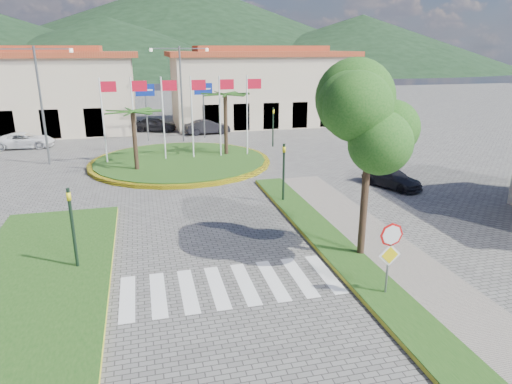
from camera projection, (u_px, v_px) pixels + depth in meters
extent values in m
plane|color=#595755|center=(257.00, 358.00, 12.16)|extent=(160.00, 160.00, 0.00)
cube|color=gray|center=(414.00, 291.00, 15.38)|extent=(4.00, 28.00, 0.15)
cube|color=#1A4413|center=(382.00, 295.00, 15.10)|extent=(1.60, 28.00, 0.18)
cube|color=#1A4413|center=(38.00, 278.00, 16.15)|extent=(5.00, 14.00, 0.18)
cube|color=silver|center=(228.00, 285.00, 15.85)|extent=(8.00, 3.00, 0.01)
cylinder|color=yellow|center=(181.00, 162.00, 32.44)|extent=(12.70, 12.70, 0.24)
cylinder|color=#1A4413|center=(181.00, 161.00, 32.43)|extent=(12.00, 12.00, 0.30)
cylinder|color=black|center=(135.00, 143.00, 29.31)|extent=(0.28, 0.28, 4.05)
cylinder|color=black|center=(226.00, 126.00, 33.51)|extent=(0.28, 0.28, 4.68)
cylinder|color=silver|center=(103.00, 123.00, 30.86)|extent=(0.10, 0.10, 6.00)
cube|color=red|center=(108.00, 87.00, 30.26)|extent=(1.00, 0.03, 0.70)
cylinder|color=silver|center=(134.00, 122.00, 31.33)|extent=(0.10, 0.10, 6.00)
cube|color=red|center=(139.00, 86.00, 30.73)|extent=(1.00, 0.03, 0.70)
cylinder|color=silver|center=(163.00, 121.00, 31.79)|extent=(0.10, 0.10, 6.00)
cube|color=red|center=(169.00, 86.00, 31.19)|extent=(1.00, 0.03, 0.70)
cylinder|color=silver|center=(192.00, 120.00, 32.26)|extent=(0.10, 0.10, 6.00)
cube|color=red|center=(199.00, 85.00, 31.66)|extent=(1.00, 0.03, 0.70)
cylinder|color=silver|center=(220.00, 119.00, 32.73)|extent=(0.10, 0.10, 6.00)
cube|color=red|center=(227.00, 84.00, 32.13)|extent=(1.00, 0.03, 0.70)
cylinder|color=silver|center=(247.00, 118.00, 33.20)|extent=(0.10, 0.10, 6.00)
cube|color=red|center=(254.00, 84.00, 32.60)|extent=(1.00, 0.03, 0.70)
cylinder|color=slate|center=(388.00, 263.00, 14.77)|extent=(0.07, 0.07, 2.50)
cylinder|color=red|center=(392.00, 235.00, 14.42)|extent=(0.80, 0.03, 0.80)
cube|color=yellow|center=(390.00, 255.00, 14.62)|extent=(0.78, 0.03, 0.78)
cylinder|color=black|center=(364.00, 204.00, 17.39)|extent=(0.28, 0.28, 4.40)
ellipsoid|color=#154B14|center=(370.00, 126.00, 16.48)|extent=(3.60, 3.60, 3.20)
cylinder|color=black|center=(73.00, 230.00, 16.46)|extent=(0.12, 0.12, 3.20)
imported|color=yellow|center=(70.00, 204.00, 16.16)|extent=(0.15, 0.18, 0.90)
cylinder|color=black|center=(284.00, 174.00, 23.81)|extent=(0.12, 0.12, 3.20)
imported|color=yellow|center=(284.00, 155.00, 23.50)|extent=(0.15, 0.18, 0.90)
cylinder|color=black|center=(273.00, 127.00, 37.56)|extent=(0.12, 0.12, 3.20)
imported|color=yellow|center=(273.00, 115.00, 37.25)|extent=(0.18, 0.15, 0.90)
cylinder|color=slate|center=(146.00, 111.00, 39.53)|extent=(0.12, 0.12, 5.20)
cube|color=navy|center=(145.00, 90.00, 38.93)|extent=(1.60, 0.05, 1.00)
cylinder|color=slate|center=(204.00, 109.00, 40.70)|extent=(0.12, 0.12, 5.20)
cube|color=navy|center=(203.00, 89.00, 40.10)|extent=(1.60, 0.05, 1.00)
cylinder|color=slate|center=(182.00, 95.00, 38.89)|extent=(0.16, 0.16, 8.00)
cube|color=slate|center=(165.00, 48.00, 37.45)|extent=(2.40, 0.08, 0.08)
cube|color=slate|center=(194.00, 48.00, 38.01)|extent=(2.40, 0.08, 0.08)
cylinder|color=slate|center=(42.00, 107.00, 31.01)|extent=(0.16, 0.16, 8.00)
cube|color=slate|center=(14.00, 49.00, 29.57)|extent=(2.40, 0.08, 0.08)
cube|color=slate|center=(53.00, 49.00, 30.13)|extent=(2.40, 0.08, 0.08)
cube|color=beige|center=(14.00, 96.00, 42.92)|extent=(22.00, 9.00, 7.00)
cube|color=#9F391E|center=(7.00, 55.00, 41.78)|extent=(23.32, 9.54, 0.50)
cube|color=#9F391E|center=(6.00, 49.00, 41.63)|extent=(16.50, 4.95, 0.60)
cube|color=beige|center=(260.00, 90.00, 48.53)|extent=(18.00, 9.00, 7.00)
cube|color=#9F391E|center=(260.00, 54.00, 47.39)|extent=(19.08, 9.54, 0.50)
cube|color=#9F391E|center=(260.00, 49.00, 47.24)|extent=(13.50, 4.95, 0.60)
cone|color=black|center=(185.00, 26.00, 158.90)|extent=(180.00, 180.00, 30.00)
cone|color=black|center=(361.00, 44.00, 150.48)|extent=(120.00, 120.00, 18.00)
cone|color=black|center=(108.00, 47.00, 127.47)|extent=(110.00, 110.00, 16.00)
imported|color=white|center=(25.00, 140.00, 37.27)|extent=(4.63, 2.29, 1.26)
imported|color=black|center=(155.00, 125.00, 44.46)|extent=(4.36, 3.12, 1.38)
imported|color=black|center=(208.00, 127.00, 43.27)|extent=(4.23, 1.77, 1.36)
imported|color=black|center=(392.00, 178.00, 26.85)|extent=(2.93, 4.03, 1.08)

